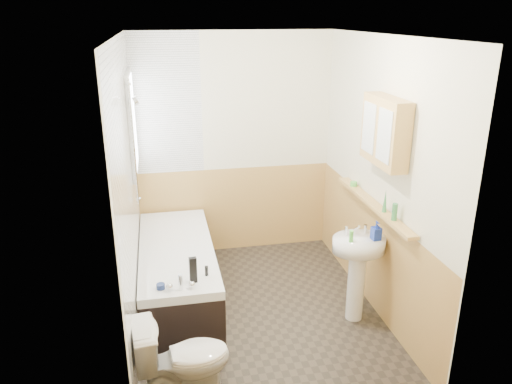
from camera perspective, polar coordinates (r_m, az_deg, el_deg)
floor at (r=4.86m, az=0.36°, el=-13.47°), size 2.80×2.80×0.00m
ceiling at (r=4.07m, az=0.44°, el=17.47°), size 2.80×2.80×0.00m
wall_back at (r=5.63m, az=-2.53°, el=5.22°), size 2.20×0.02×2.50m
wall_front at (r=3.05m, az=5.83°, el=-8.00°), size 2.20×0.02×2.50m
wall_left at (r=4.23m, az=-14.49°, el=-0.40°), size 0.02×2.80×2.50m
wall_right at (r=4.64m, az=13.93°, el=1.46°), size 0.02×2.80×2.50m
wainscot_right at (r=4.92m, az=12.98°, el=-6.88°), size 0.01×2.80×1.00m
wainscot_front at (r=3.48m, az=5.27°, el=-18.84°), size 2.20×0.01×1.00m
wainscot_back at (r=5.84m, az=-2.39°, el=-1.96°), size 2.20×0.01×1.00m
tile_cladding_left at (r=4.23m, az=-14.20°, el=-0.38°), size 0.01×2.80×2.50m
tile_return_back at (r=5.44m, az=-10.24°, el=9.81°), size 0.75×0.01×1.50m
window at (r=5.04m, az=-13.90°, el=7.59°), size 0.03×0.79×0.99m
bathtub at (r=5.01m, az=-8.96°, el=-8.84°), size 0.70×1.83×0.68m
shower_riser at (r=4.62m, az=-13.75°, el=6.58°), size 0.10×0.08×1.16m
toilet at (r=3.78m, az=-8.33°, el=-18.50°), size 0.72×0.45×0.67m
sink at (r=4.57m, az=11.54°, el=-7.80°), size 0.47×0.38×0.92m
pine_shelf at (r=4.63m, az=13.25°, el=-1.38°), size 0.10×1.50×0.03m
medicine_cabinet at (r=4.28m, az=14.51°, el=6.74°), size 0.16×0.63×0.56m
foam_can at (r=4.26m, az=15.56°, el=-2.21°), size 0.06×0.06×0.15m
green_bottle at (r=4.41m, az=14.54°, el=-1.00°), size 0.05×0.05×0.20m
black_jar at (r=5.03m, az=11.10°, el=0.93°), size 0.07×0.07×0.04m
soap_bottle at (r=4.45m, az=13.54°, el=-4.84°), size 0.09×0.17×0.08m
clear_bottle at (r=4.36m, az=10.83°, el=-5.01°), size 0.05×0.05×0.10m
blue_gel at (r=4.22m, az=-7.21°, el=-8.83°), size 0.07×0.05×0.23m
cream_jar at (r=4.21m, az=-10.84°, el=-10.55°), size 0.09×0.09×0.04m
orange_bottle at (r=4.34m, az=-5.67°, el=-8.96°), size 0.04×0.04×0.09m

